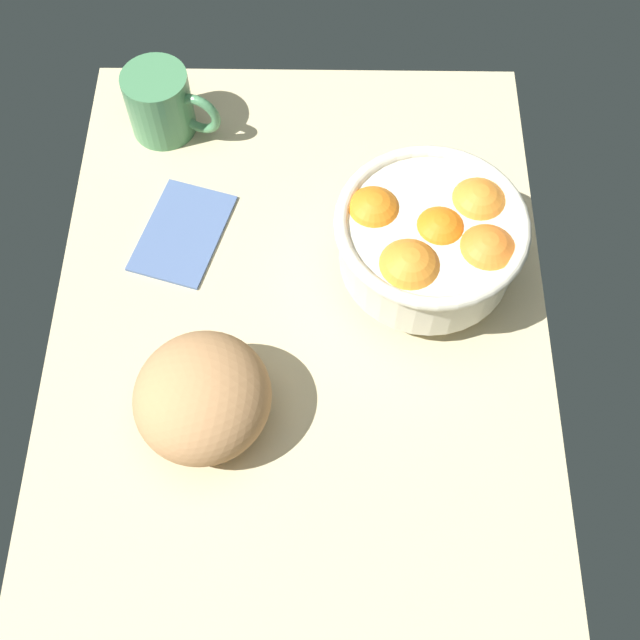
{
  "coord_description": "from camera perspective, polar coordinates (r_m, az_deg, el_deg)",
  "views": [
    {
      "loc": [
        -45.97,
        -2.95,
        84.84
      ],
      "look_at": [
        -3.5,
        -2.41,
        5.0
      ],
      "focal_mm": 46.07,
      "sensor_mm": 36.0,
      "label": 1
    }
  ],
  "objects": [
    {
      "name": "fruit_bowl",
      "position": [
        0.94,
        7.7,
        5.49
      ],
      "size": [
        21.8,
        21.8,
        12.08
      ],
      "color": "beige",
      "rests_on": "ground"
    },
    {
      "name": "mug",
      "position": [
        1.11,
        -10.93,
        14.54
      ],
      "size": [
        8.48,
        12.56,
        9.16
      ],
      "color": "#498556",
      "rests_on": "ground"
    },
    {
      "name": "bread_loaf",
      "position": [
        0.87,
        -8.16,
        -5.33
      ],
      "size": [
        17.96,
        17.66,
        10.1
      ],
      "primitive_type": "ellipsoid",
      "rotation": [
        0.0,
        0.0,
        2.9
      ],
      "color": "tan",
      "rests_on": "ground"
    },
    {
      "name": "ground_plane",
      "position": [
        0.98,
        -1.39,
        0.04
      ],
      "size": [
        77.68,
        58.06,
        3.0
      ],
      "primitive_type": "cube",
      "color": "#CAB98D"
    },
    {
      "name": "napkin_folded",
      "position": [
        1.03,
        -9.53,
        6.07
      ],
      "size": [
        16.28,
        12.98,
        0.81
      ],
      "primitive_type": "cube",
      "rotation": [
        0.0,
        0.0,
        -0.29
      ],
      "color": "#4E6695",
      "rests_on": "ground"
    }
  ]
}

